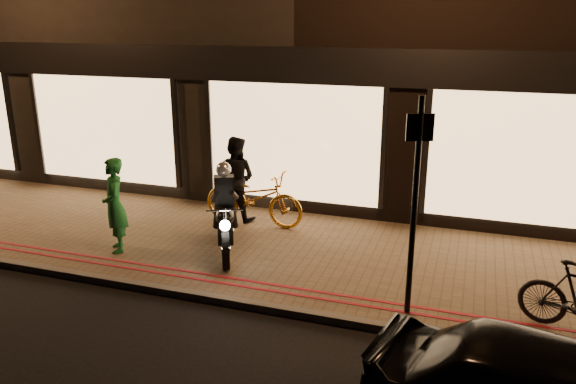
% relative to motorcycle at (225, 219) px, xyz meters
% --- Properties ---
extents(ground, '(90.00, 90.00, 0.00)m').
position_rel_motorcycle_xyz_m(ground, '(0.45, -1.59, -0.73)').
color(ground, black).
rests_on(ground, ground).
extents(sidewalk, '(50.00, 4.00, 0.12)m').
position_rel_motorcycle_xyz_m(sidewalk, '(0.45, 0.41, -0.67)').
color(sidewalk, brown).
rests_on(sidewalk, ground).
extents(kerb_stone, '(50.00, 0.14, 0.12)m').
position_rel_motorcycle_xyz_m(kerb_stone, '(0.45, -1.54, -0.67)').
color(kerb_stone, '#59544C').
rests_on(kerb_stone, ground).
extents(red_kerb_lines, '(50.00, 0.26, 0.01)m').
position_rel_motorcycle_xyz_m(red_kerb_lines, '(0.45, -1.04, -0.61)').
color(red_kerb_lines, maroon).
rests_on(red_kerb_lines, sidewalk).
extents(building_row, '(48.00, 10.11, 8.50)m').
position_rel_motorcycle_xyz_m(building_row, '(0.45, 7.40, 3.51)').
color(building_row, black).
rests_on(building_row, ground).
extents(motorcycle, '(0.95, 1.81, 1.59)m').
position_rel_motorcycle_xyz_m(motorcycle, '(0.00, 0.00, 0.00)').
color(motorcycle, black).
rests_on(motorcycle, sidewalk).
extents(sign_post, '(0.34, 0.14, 3.00)m').
position_rel_motorcycle_xyz_m(sign_post, '(3.27, -1.12, 1.06)').
color(sign_post, black).
rests_on(sign_post, sidewalk).
extents(bicycle_gold, '(2.10, 0.83, 1.08)m').
position_rel_motorcycle_xyz_m(bicycle_gold, '(-0.06, 1.45, -0.07)').
color(bicycle_gold, orange).
rests_on(bicycle_gold, sidewalk).
extents(person_green, '(0.69, 0.72, 1.66)m').
position_rel_motorcycle_xyz_m(person_green, '(-1.83, -0.54, 0.22)').
color(person_green, '#1E712F').
rests_on(person_green, sidewalk).
extents(person_dark, '(0.88, 0.71, 1.71)m').
position_rel_motorcycle_xyz_m(person_dark, '(-0.51, 1.60, 0.24)').
color(person_dark, black).
rests_on(person_dark, sidewalk).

